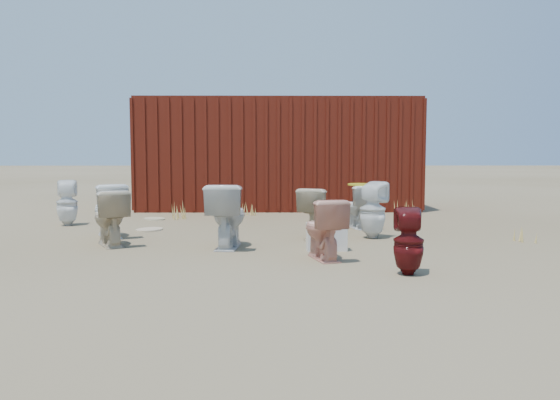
{
  "coord_description": "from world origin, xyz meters",
  "views": [
    {
      "loc": [
        -0.07,
        -7.24,
        1.21
      ],
      "look_at": [
        0.0,
        0.6,
        0.55
      ],
      "focal_mm": 35.0,
      "sensor_mm": 36.0,
      "label": 1
    }
  ],
  "objects_px": {
    "toilet_back_a": "(67,203)",
    "toilet_back_e": "(373,210)",
    "toilet_front_a": "(109,210)",
    "toilet_front_maroon": "(409,242)",
    "toilet_front_pink": "(323,229)",
    "toilet_front_c": "(227,216)",
    "toilet_back_beige_right": "(318,213)",
    "loose_tank": "(327,237)",
    "shipping_container": "(278,155)",
    "toilet_back_beige_left": "(110,218)",
    "toilet_back_yellowlid": "(358,207)"
  },
  "relations": [
    {
      "from": "toilet_front_a",
      "to": "toilet_back_beige_right",
      "type": "relative_size",
      "value": 1.07
    },
    {
      "from": "toilet_back_e",
      "to": "shipping_container",
      "type": "bearing_deg",
      "value": -38.44
    },
    {
      "from": "toilet_back_beige_right",
      "to": "toilet_back_yellowlid",
      "type": "xyz_separation_m",
      "value": [
        0.74,
        1.06,
        -0.01
      ]
    },
    {
      "from": "shipping_container",
      "to": "toilet_back_e",
      "type": "bearing_deg",
      "value": -73.97
    },
    {
      "from": "toilet_back_yellowlid",
      "to": "loose_tank",
      "type": "xyz_separation_m",
      "value": [
        -0.72,
        -2.07,
        -0.18
      ]
    },
    {
      "from": "toilet_front_maroon",
      "to": "loose_tank",
      "type": "relative_size",
      "value": 1.35
    },
    {
      "from": "toilet_front_pink",
      "to": "toilet_front_c",
      "type": "relative_size",
      "value": 0.85
    },
    {
      "from": "toilet_front_a",
      "to": "toilet_back_beige_right",
      "type": "height_order",
      "value": "toilet_front_a"
    },
    {
      "from": "toilet_front_c",
      "to": "toilet_back_a",
      "type": "relative_size",
      "value": 1.08
    },
    {
      "from": "toilet_back_beige_left",
      "to": "toilet_back_yellowlid",
      "type": "relative_size",
      "value": 1.05
    },
    {
      "from": "toilet_back_beige_right",
      "to": "shipping_container",
      "type": "bearing_deg",
      "value": -57.18
    },
    {
      "from": "toilet_front_maroon",
      "to": "toilet_back_a",
      "type": "distance_m",
      "value": 6.2
    },
    {
      "from": "toilet_front_pink",
      "to": "toilet_front_maroon",
      "type": "bearing_deg",
      "value": 118.78
    },
    {
      "from": "toilet_back_beige_left",
      "to": "toilet_back_beige_right",
      "type": "bearing_deg",
      "value": 163.95
    },
    {
      "from": "shipping_container",
      "to": "toilet_front_maroon",
      "type": "height_order",
      "value": "shipping_container"
    },
    {
      "from": "toilet_front_pink",
      "to": "toilet_back_a",
      "type": "height_order",
      "value": "toilet_back_a"
    },
    {
      "from": "loose_tank",
      "to": "toilet_front_pink",
      "type": "bearing_deg",
      "value": -102.05
    },
    {
      "from": "toilet_front_pink",
      "to": "loose_tank",
      "type": "relative_size",
      "value": 1.41
    },
    {
      "from": "toilet_front_pink",
      "to": "toilet_front_maroon",
      "type": "distance_m",
      "value": 1.13
    },
    {
      "from": "toilet_back_yellowlid",
      "to": "shipping_container",
      "type": "bearing_deg",
      "value": -83.98
    },
    {
      "from": "shipping_container",
      "to": "toilet_back_a",
      "type": "height_order",
      "value": "shipping_container"
    },
    {
      "from": "toilet_front_c",
      "to": "toilet_back_beige_right",
      "type": "distance_m",
      "value": 1.47
    },
    {
      "from": "toilet_back_beige_right",
      "to": "loose_tank",
      "type": "relative_size",
      "value": 1.46
    },
    {
      "from": "toilet_front_a",
      "to": "toilet_back_a",
      "type": "bearing_deg",
      "value": -76.74
    },
    {
      "from": "toilet_back_a",
      "to": "toilet_front_pink",
      "type": "bearing_deg",
      "value": 126.58
    },
    {
      "from": "shipping_container",
      "to": "toilet_front_a",
      "type": "distance_m",
      "value": 5.22
    },
    {
      "from": "toilet_back_e",
      "to": "loose_tank",
      "type": "height_order",
      "value": "toilet_back_e"
    },
    {
      "from": "toilet_front_a",
      "to": "toilet_back_e",
      "type": "relative_size",
      "value": 0.96
    },
    {
      "from": "shipping_container",
      "to": "toilet_front_c",
      "type": "xyz_separation_m",
      "value": [
        -0.69,
        -5.43,
        -0.78
      ]
    },
    {
      "from": "toilet_front_a",
      "to": "toilet_back_a",
      "type": "height_order",
      "value": "toilet_front_a"
    },
    {
      "from": "toilet_front_a",
      "to": "toilet_front_pink",
      "type": "distance_m",
      "value": 3.44
    },
    {
      "from": "toilet_back_a",
      "to": "loose_tank",
      "type": "bearing_deg",
      "value": 132.61
    },
    {
      "from": "shipping_container",
      "to": "toilet_front_maroon",
      "type": "xyz_separation_m",
      "value": [
        1.27,
        -7.04,
        -0.86
      ]
    },
    {
      "from": "toilet_front_maroon",
      "to": "toilet_back_yellowlid",
      "type": "height_order",
      "value": "toilet_back_yellowlid"
    },
    {
      "from": "shipping_container",
      "to": "toilet_front_pink",
      "type": "bearing_deg",
      "value": -85.54
    },
    {
      "from": "toilet_back_a",
      "to": "toilet_back_e",
      "type": "xyz_separation_m",
      "value": [
        4.94,
        -1.44,
        0.02
      ]
    },
    {
      "from": "shipping_container",
      "to": "toilet_back_e",
      "type": "distance_m",
      "value": 4.9
    },
    {
      "from": "toilet_front_pink",
      "to": "toilet_front_c",
      "type": "xyz_separation_m",
      "value": [
        -1.18,
        0.8,
        0.06
      ]
    },
    {
      "from": "toilet_front_a",
      "to": "loose_tank",
      "type": "xyz_separation_m",
      "value": [
        3.07,
        -1.15,
        -0.22
      ]
    },
    {
      "from": "toilet_front_a",
      "to": "loose_tank",
      "type": "distance_m",
      "value": 3.29
    },
    {
      "from": "toilet_front_maroon",
      "to": "toilet_back_beige_right",
      "type": "xyz_separation_m",
      "value": [
        -0.72,
        2.4,
        0.03
      ]
    },
    {
      "from": "shipping_container",
      "to": "toilet_front_c",
      "type": "distance_m",
      "value": 5.53
    },
    {
      "from": "toilet_back_beige_left",
      "to": "loose_tank",
      "type": "xyz_separation_m",
      "value": [
        2.83,
        -0.4,
        -0.2
      ]
    },
    {
      "from": "toilet_front_pink",
      "to": "toilet_front_c",
      "type": "bearing_deg",
      "value": -48.99
    },
    {
      "from": "toilet_front_maroon",
      "to": "loose_tank",
      "type": "bearing_deg",
      "value": -55.68
    },
    {
      "from": "toilet_front_maroon",
      "to": "toilet_back_a",
      "type": "height_order",
      "value": "toilet_back_a"
    },
    {
      "from": "toilet_front_c",
      "to": "toilet_back_a",
      "type": "distance_m",
      "value": 3.66
    },
    {
      "from": "shipping_container",
      "to": "toilet_back_beige_right",
      "type": "height_order",
      "value": "shipping_container"
    },
    {
      "from": "toilet_back_e",
      "to": "toilet_back_a",
      "type": "bearing_deg",
      "value": 19.3
    },
    {
      "from": "toilet_back_beige_right",
      "to": "loose_tank",
      "type": "distance_m",
      "value": 1.03
    }
  ]
}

